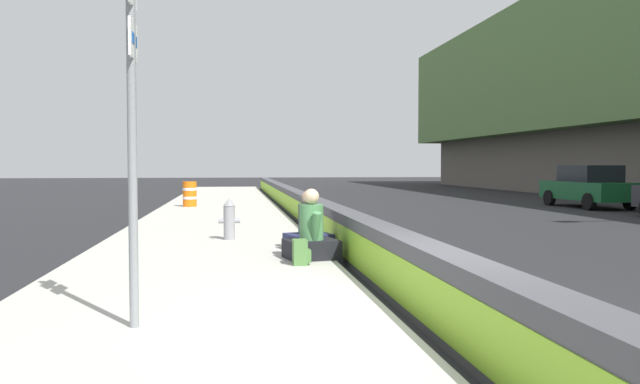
# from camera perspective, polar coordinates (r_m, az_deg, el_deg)

# --- Properties ---
(ground_plane) EXTENTS (160.00, 160.00, 0.00)m
(ground_plane) POSITION_cam_1_polar(r_m,az_deg,el_deg) (6.97, 10.66, -12.00)
(ground_plane) COLOR #232326
(ground_plane) RESTS_ON ground
(sidewalk_strip) EXTENTS (80.00, 4.40, 0.14)m
(sidewalk_strip) POSITION_cam_1_polar(r_m,az_deg,el_deg) (6.62, -12.16, -12.14)
(sidewalk_strip) COLOR #B5B2A8
(sidewalk_strip) RESTS_ON ground_plane
(jersey_barrier) EXTENTS (76.00, 0.45, 0.85)m
(jersey_barrier) POSITION_cam_1_polar(r_m,az_deg,el_deg) (6.87, 10.66, -8.57)
(jersey_barrier) COLOR #47474C
(jersey_barrier) RESTS_ON ground_plane
(route_sign_post) EXTENTS (0.44, 0.09, 3.60)m
(route_sign_post) POSITION_cam_1_polar(r_m,az_deg,el_deg) (6.45, -16.49, 6.60)
(route_sign_post) COLOR gray
(route_sign_post) RESTS_ON sidewalk_strip
(fire_hydrant) EXTENTS (0.26, 0.46, 0.88)m
(fire_hydrant) POSITION_cam_1_polar(r_m,az_deg,el_deg) (13.68, -8.15, -2.37)
(fire_hydrant) COLOR gray
(fire_hydrant) RESTS_ON sidewalk_strip
(seated_person_foreground) EXTENTS (0.88, 0.98, 1.19)m
(seated_person_foreground) POSITION_cam_1_polar(r_m,az_deg,el_deg) (10.82, -0.78, -4.03)
(seated_person_foreground) COLOR black
(seated_person_foreground) RESTS_ON sidewalk_strip
(seated_person_middle) EXTENTS (0.86, 0.95, 1.11)m
(seated_person_middle) POSITION_cam_1_polar(r_m,az_deg,el_deg) (11.95, -1.05, -3.53)
(seated_person_middle) COLOR #23284C
(seated_person_middle) RESTS_ON sidewalk_strip
(backpack) EXTENTS (0.32, 0.28, 0.40)m
(backpack) POSITION_cam_1_polar(r_m,az_deg,el_deg) (10.18, -1.75, -5.44)
(backpack) COLOR #4C7A3D
(backpack) RESTS_ON sidewalk_strip
(construction_barrel) EXTENTS (0.54, 0.54, 0.95)m
(construction_barrel) POSITION_cam_1_polar(r_m,az_deg,el_deg) (24.70, -11.61, -0.17)
(construction_barrel) COLOR orange
(construction_barrel) RESTS_ON sidewalk_strip
(parked_car_fourth) EXTENTS (4.55, 2.05, 1.71)m
(parked_car_fourth) POSITION_cam_1_polar(r_m,az_deg,el_deg) (27.83, 22.95, 0.48)
(parked_car_fourth) COLOR #145128
(parked_car_fourth) RESTS_ON ground_plane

